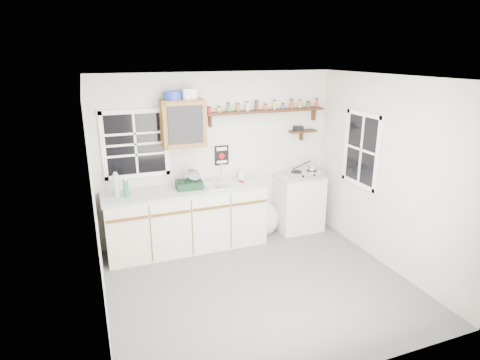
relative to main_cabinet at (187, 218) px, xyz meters
name	(u,v)px	position (x,y,z in m)	size (l,w,h in m)	color
room	(261,190)	(0.58, -1.30, 0.79)	(3.64, 3.24, 2.54)	#5A5A5D
main_cabinet	(187,218)	(0.00, 0.00, 0.00)	(2.31, 0.63, 0.92)	beige
right_cabinet	(298,202)	(1.83, 0.03, -0.01)	(0.73, 0.57, 0.91)	#B5B5AF
sink	(222,183)	(0.54, 0.01, 0.47)	(0.52, 0.44, 0.29)	silver
upper_cabinet	(183,123)	(0.03, 0.14, 1.36)	(0.60, 0.32, 0.65)	brown
upper_cabinet_clutter	(180,95)	(0.01, 0.14, 1.75)	(0.44, 0.24, 0.14)	#1A31A9
spice_shelf	(266,110)	(1.32, 0.21, 1.47)	(1.91, 0.18, 0.35)	black
secondary_shelf	(301,131)	(1.94, 0.22, 1.12)	(0.45, 0.16, 0.24)	black
warning_sign	(222,155)	(0.63, 0.29, 0.82)	(0.22, 0.02, 0.30)	black
window_back	(135,144)	(-0.62, 0.29, 1.09)	(0.93, 0.03, 0.98)	black
window_right	(362,150)	(2.37, -0.75, 0.99)	(0.03, 0.78, 1.08)	black
water_bottles	(120,186)	(-0.89, -0.01, 0.60)	(0.19, 0.14, 0.34)	#A2B7BE
dish_rack	(190,182)	(0.07, 0.00, 0.55)	(0.38, 0.29, 0.27)	black
soap_bottle	(241,172)	(0.91, 0.20, 0.54)	(0.08, 0.08, 0.17)	silver
rag	(238,182)	(0.80, 0.00, 0.47)	(0.13, 0.11, 0.02)	maroon
hotplate	(304,173)	(1.90, 0.01, 0.49)	(0.56, 0.32, 0.08)	silver
saucepan	(311,167)	(2.03, 0.01, 0.56)	(0.35, 0.19, 0.15)	silver
trash_bag	(262,218)	(1.24, 0.10, -0.23)	(0.48, 0.43, 0.55)	silver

